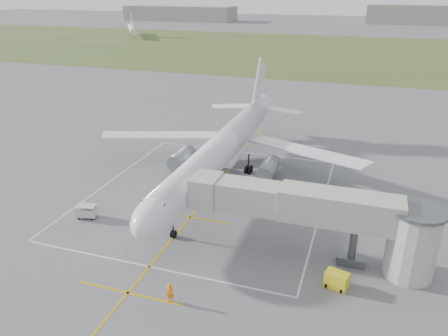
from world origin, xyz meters
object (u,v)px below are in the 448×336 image
(airliner, at_px, (220,150))
(gpu_unit, at_px, (336,280))
(ramp_worker_nose, at_px, (170,293))
(ramp_worker_wing, at_px, (176,165))
(jet_bridge, at_px, (331,216))
(baggage_cart, at_px, (87,211))

(airliner, bearing_deg, gpu_unit, -46.98)
(ramp_worker_nose, xyz_separation_m, ramp_worker_wing, (-11.11, 25.73, 0.01))
(jet_bridge, relative_size, gpu_unit, 10.51)
(airliner, height_order, gpu_unit, airliner)
(airliner, height_order, jet_bridge, airliner)
(airliner, distance_m, baggage_cart, 18.65)
(baggage_cart, bearing_deg, gpu_unit, -20.09)
(jet_bridge, height_order, ramp_worker_wing, jet_bridge)
(baggage_cart, bearing_deg, airliner, 39.93)
(gpu_unit, relative_size, ramp_worker_nose, 1.22)
(airliner, bearing_deg, baggage_cart, -127.44)
(airliner, bearing_deg, ramp_worker_nose, -80.78)
(jet_bridge, distance_m, ramp_worker_wing, 27.79)
(gpu_unit, distance_m, ramp_worker_nose, 14.49)
(ramp_worker_nose, bearing_deg, jet_bridge, 27.60)
(airliner, height_order, ramp_worker_wing, airliner)
(gpu_unit, height_order, ramp_worker_wing, ramp_worker_wing)
(ramp_worker_nose, height_order, ramp_worker_wing, ramp_worker_wing)
(airliner, distance_m, gpu_unit, 25.18)
(gpu_unit, relative_size, baggage_cart, 0.92)
(airliner, relative_size, ramp_worker_nose, 25.69)
(baggage_cart, height_order, ramp_worker_wing, ramp_worker_wing)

